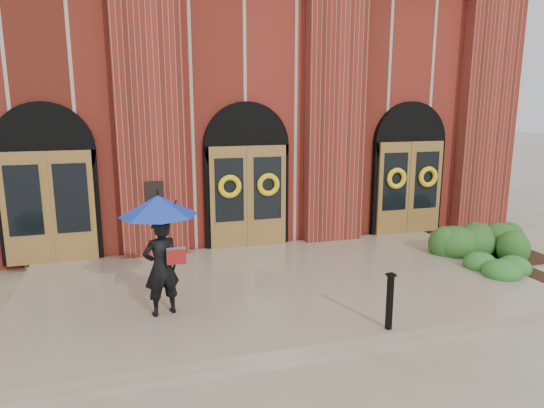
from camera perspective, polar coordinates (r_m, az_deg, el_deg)
name	(u,v)px	position (r m, az deg, el deg)	size (l,w,h in m)	color
ground	(281,291)	(9.79, 1.10, -10.17)	(90.00, 90.00, 0.00)	gray
landing	(279,285)	(9.89, 0.84, -9.45)	(10.00, 5.30, 0.15)	gray
church_building	(207,107)	(17.65, -7.66, 11.21)	(16.20, 12.53, 7.00)	maroon
man_with_umbrella	(160,232)	(8.17, -13.07, -3.25)	(1.58, 1.58, 2.05)	black
metal_post	(390,300)	(7.95, 13.68, -10.95)	(0.14, 0.14, 0.92)	black
hedge_wall_right	(484,244)	(12.56, 23.69, -4.35)	(2.97, 1.19, 0.76)	#254F1B
hedge_front_right	(511,264)	(11.84, 26.29, -6.31)	(1.29, 1.11, 0.46)	#265F22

